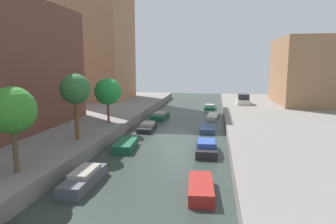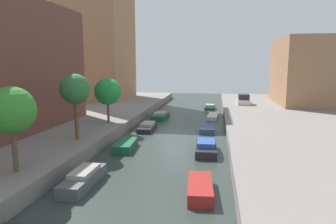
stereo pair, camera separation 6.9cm
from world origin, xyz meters
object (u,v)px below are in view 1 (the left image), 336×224
at_px(parked_car, 243,100).
at_px(moored_boat_right_4, 213,116).
at_px(low_block_right, 312,71).
at_px(moored_boat_right_2, 206,148).
at_px(moored_boat_left_2, 125,145).
at_px(moored_boat_right_1, 201,188).
at_px(moored_boat_right_3, 207,129).
at_px(street_tree_2, 108,92).
at_px(street_tree_0, 12,111).
at_px(moored_boat_right_5, 210,107).
at_px(moored_boat_left_3, 148,127).
at_px(moored_boat_left_4, 160,116).
at_px(street_tree_1, 75,90).
at_px(moored_boat_left_1, 84,179).
at_px(apartment_tower_far, 97,24).

distance_m(parked_car, moored_boat_right_4, 8.38).
relative_size(low_block_right, moored_boat_right_2, 3.44).
distance_m(moored_boat_left_2, moored_boat_right_1, 10.08).
bearing_deg(moored_boat_left_2, moored_boat_right_1, -49.92).
height_order(parked_car, moored_boat_right_4, parked_car).
bearing_deg(moored_boat_right_3, street_tree_2, -170.67).
bearing_deg(street_tree_0, moored_boat_right_3, 58.23).
bearing_deg(moored_boat_right_2, moored_boat_right_5, 90.48).
xyz_separation_m(low_block_right, street_tree_0, (-24.79, -33.41, -1.43)).
relative_size(parked_car, moored_boat_left_3, 1.08).
xyz_separation_m(moored_boat_right_1, moored_boat_right_5, (-0.14, 31.01, -0.02)).
distance_m(low_block_right, moored_boat_right_4, 17.99).
xyz_separation_m(street_tree_2, moored_boat_left_4, (3.80, 8.27, -3.76)).
xyz_separation_m(moored_boat_right_1, moored_boat_right_2, (0.05, 7.58, 0.09)).
xyz_separation_m(street_tree_0, street_tree_1, (-0.00, 7.40, 0.51)).
distance_m(low_block_right, moored_boat_right_5, 15.98).
height_order(moored_boat_right_3, moored_boat_right_5, moored_boat_right_5).
relative_size(street_tree_1, moored_boat_right_3, 1.64).
bearing_deg(moored_boat_left_4, moored_boat_left_2, -91.13).
bearing_deg(street_tree_1, moored_boat_left_1, -61.90).
bearing_deg(apartment_tower_far, moored_boat_left_3, -55.89).
height_order(parked_car, moored_boat_left_1, parked_car).
height_order(apartment_tower_far, moored_boat_right_3, apartment_tower_far).
relative_size(street_tree_1, moored_boat_right_2, 1.32).
bearing_deg(low_block_right, street_tree_1, -133.62).
bearing_deg(street_tree_2, moored_boat_left_4, 65.31).
bearing_deg(moored_boat_left_2, moored_boat_right_5, 74.77).
bearing_deg(moored_boat_right_2, street_tree_0, -139.90).
distance_m(moored_boat_left_2, moored_boat_right_4, 17.02).
bearing_deg(street_tree_1, moored_boat_right_2, 6.08).
bearing_deg(moored_boat_right_3, street_tree_1, -138.99).
bearing_deg(low_block_right, moored_boat_right_1, -114.44).
bearing_deg(low_block_right, parked_car, -167.52).
bearing_deg(parked_car, moored_boat_right_5, 171.74).
bearing_deg(street_tree_2, low_block_right, 37.48).
bearing_deg(moored_boat_right_4, street_tree_0, -113.29).
xyz_separation_m(apartment_tower_far, moored_boat_right_4, (19.62, -10.77, -13.29)).
bearing_deg(street_tree_2, apartment_tower_far, 114.15).
relative_size(street_tree_0, moored_boat_left_3, 1.19).
height_order(low_block_right, moored_boat_right_4, low_block_right).
xyz_separation_m(street_tree_2, moored_boat_right_1, (10.01, -13.51, -3.79)).
xyz_separation_m(street_tree_1, moored_boat_right_2, (10.07, 1.07, -4.48)).
bearing_deg(moored_boat_right_5, low_block_right, 5.79).
bearing_deg(street_tree_1, moored_boat_right_1, -33.03).
bearing_deg(moored_boat_right_5, street_tree_0, -107.19).
xyz_separation_m(apartment_tower_far, street_tree_0, (9.21, -34.94, -9.12)).
bearing_deg(moored_boat_right_2, moored_boat_left_1, -131.94).
height_order(low_block_right, moored_boat_right_2, low_block_right).
xyz_separation_m(street_tree_0, moored_boat_right_4, (10.41, 24.17, -4.17)).
relative_size(street_tree_0, street_tree_1, 0.91).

